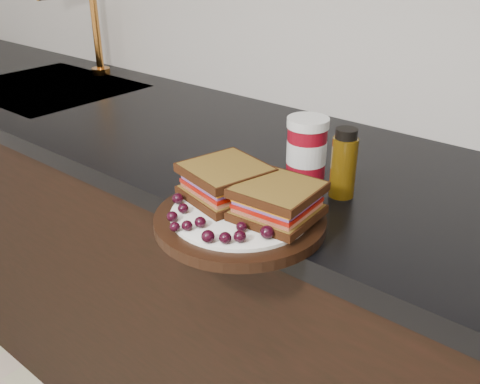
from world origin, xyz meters
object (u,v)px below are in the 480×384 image
object	(u,v)px
condiment_jar	(307,147)
plate	(240,220)
oil_bottle	(344,163)
sandwich_left	(225,182)

from	to	relation	value
condiment_jar	plate	bearing A→B (deg)	-83.41
plate	oil_bottle	xyz separation A→B (m)	(0.07, 0.20, 0.05)
sandwich_left	oil_bottle	size ratio (longest dim) A/B	0.99
plate	oil_bottle	world-z (taller)	oil_bottle
plate	sandwich_left	distance (m)	0.07
plate	condiment_jar	size ratio (longest dim) A/B	2.37
plate	sandwich_left	size ratio (longest dim) A/B	2.22
condiment_jar	oil_bottle	distance (m)	0.10
sandwich_left	oil_bottle	distance (m)	0.22
plate	oil_bottle	bearing A→B (deg)	70.40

